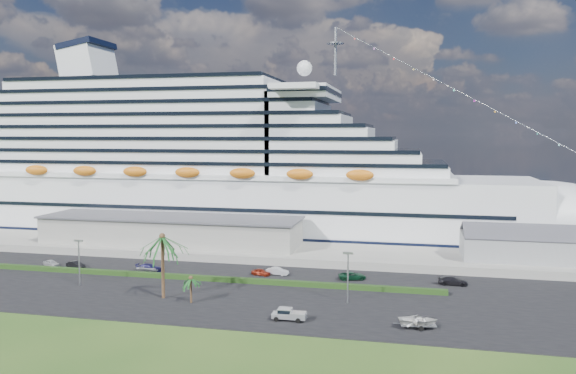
% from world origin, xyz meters
% --- Properties ---
extents(ground, '(420.00, 420.00, 0.00)m').
position_xyz_m(ground, '(0.00, 0.00, 0.00)').
color(ground, '#254B19').
rests_on(ground, ground).
extents(asphalt_lot, '(140.00, 38.00, 0.12)m').
position_xyz_m(asphalt_lot, '(0.00, 11.00, 0.06)').
color(asphalt_lot, black).
rests_on(asphalt_lot, ground).
extents(wharf, '(240.00, 20.00, 1.80)m').
position_xyz_m(wharf, '(0.00, 40.00, 0.90)').
color(wharf, gray).
rests_on(wharf, ground).
extents(water, '(420.00, 160.00, 0.02)m').
position_xyz_m(water, '(0.00, 130.00, 0.01)').
color(water, black).
rests_on(water, ground).
extents(cruise_ship, '(191.00, 38.00, 54.00)m').
position_xyz_m(cruise_ship, '(-21.53, 64.00, 16.69)').
color(cruise_ship, silver).
rests_on(cruise_ship, ground).
extents(terminal_building, '(61.00, 15.00, 6.30)m').
position_xyz_m(terminal_building, '(-25.00, 40.00, 5.01)').
color(terminal_building, gray).
rests_on(terminal_building, wharf).
extents(port_shed, '(24.00, 12.31, 7.37)m').
position_xyz_m(port_shed, '(52.00, 40.00, 4.40)').
color(port_shed, gray).
rests_on(port_shed, wharf).
extents(hedge, '(88.00, 1.10, 0.90)m').
position_xyz_m(hedge, '(-8.00, 16.00, 0.57)').
color(hedge, '#193210').
rests_on(hedge, asphalt_lot).
extents(lamp_post_left, '(1.60, 0.35, 8.27)m').
position_xyz_m(lamp_post_left, '(-28.00, 8.00, 5.34)').
color(lamp_post_left, gray).
rests_on(lamp_post_left, asphalt_lot).
extents(lamp_post_right, '(1.60, 0.35, 8.27)m').
position_xyz_m(lamp_post_right, '(20.00, 8.00, 5.34)').
color(lamp_post_right, gray).
rests_on(lamp_post_right, asphalt_lot).
extents(palm_tall, '(8.82, 8.82, 11.13)m').
position_xyz_m(palm_tall, '(-10.00, 4.00, 9.20)').
color(palm_tall, '#47301E').
rests_on(palm_tall, ground).
extents(palm_short, '(3.53, 3.53, 4.56)m').
position_xyz_m(palm_short, '(-4.50, 2.50, 3.67)').
color(palm_short, '#47301E').
rests_on(palm_short, ground).
extents(parked_car_0, '(4.29, 2.98, 1.36)m').
position_xyz_m(parked_car_0, '(-41.96, 19.51, 0.80)').
color(parked_car_0, '#BEBEC0').
rests_on(parked_car_0, asphalt_lot).
extents(parked_car_1, '(4.38, 2.52, 1.36)m').
position_xyz_m(parked_car_1, '(-36.44, 19.53, 0.80)').
color(parked_car_1, black).
rests_on(parked_car_1, asphalt_lot).
extents(parked_car_2, '(5.02, 2.78, 1.33)m').
position_xyz_m(parked_car_2, '(-20.63, 20.09, 0.78)').
color(parked_car_2, gray).
rests_on(parked_car_2, asphalt_lot).
extents(parked_car_3, '(5.30, 2.45, 1.50)m').
position_xyz_m(parked_car_3, '(-20.62, 20.23, 0.87)').
color(parked_car_3, '#151344').
rests_on(parked_car_3, asphalt_lot).
extents(parked_car_4, '(4.00, 2.33, 1.28)m').
position_xyz_m(parked_car_4, '(1.78, 21.90, 0.76)').
color(parked_car_4, maroon).
rests_on(parked_car_4, asphalt_lot).
extents(parked_car_5, '(4.48, 2.00, 1.43)m').
position_xyz_m(parked_car_5, '(4.74, 22.97, 0.83)').
color(parked_car_5, silver).
rests_on(parked_car_5, asphalt_lot).
extents(parked_car_6, '(5.55, 3.83, 1.41)m').
position_xyz_m(parked_car_6, '(19.20, 22.67, 0.82)').
color(parked_car_6, '#0E3922').
rests_on(parked_car_6, asphalt_lot).
extents(parked_car_7, '(5.22, 2.21, 1.50)m').
position_xyz_m(parked_car_7, '(37.16, 22.81, 0.87)').
color(parked_car_7, black).
rests_on(parked_car_7, asphalt_lot).
extents(pickup_truck, '(5.02, 2.01, 1.76)m').
position_xyz_m(pickup_truck, '(12.62, -2.43, 1.09)').
color(pickup_truck, black).
rests_on(pickup_truck, asphalt_lot).
extents(boat_trailer, '(6.32, 4.63, 1.75)m').
position_xyz_m(boat_trailer, '(30.96, -1.86, 1.28)').
color(boat_trailer, gray).
rests_on(boat_trailer, asphalt_lot).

